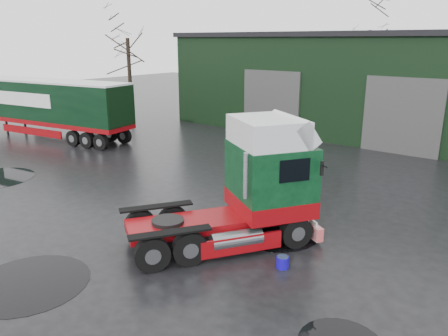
% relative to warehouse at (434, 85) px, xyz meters
% --- Properties ---
extents(ground, '(100.00, 100.00, 0.00)m').
position_rel_warehouse_xyz_m(ground, '(-2.00, -20.00, -3.16)').
color(ground, black).
extents(warehouse, '(32.40, 12.40, 6.30)m').
position_rel_warehouse_xyz_m(warehouse, '(0.00, 0.00, 0.00)').
color(warehouse, black).
rests_on(warehouse, ground).
extents(hero_tractor, '(5.41, 6.43, 3.73)m').
position_rel_warehouse_xyz_m(hero_tractor, '(-0.91, -20.27, -1.29)').
color(hero_tractor, '#0A3318').
rests_on(hero_tractor, ground).
extents(trailer_left, '(11.69, 4.21, 3.56)m').
position_rel_warehouse_xyz_m(trailer_left, '(-18.00, -15.17, -1.38)').
color(trailer_left, silver).
rests_on(trailer_left, ground).
extents(wash_bucket, '(0.39, 0.39, 0.32)m').
position_rel_warehouse_xyz_m(wash_bucket, '(1.36, -20.32, -3.00)').
color(wash_bucket, '#1407A8').
rests_on(wash_bucket, ground).
extents(tree_left, '(4.40, 4.40, 8.50)m').
position_rel_warehouse_xyz_m(tree_left, '(-19.00, -8.00, 1.09)').
color(tree_left, black).
rests_on(tree_left, ground).
extents(tree_back_a, '(4.40, 4.40, 9.50)m').
position_rel_warehouse_xyz_m(tree_back_a, '(-8.00, 10.00, 1.59)').
color(tree_back_a, black).
rests_on(tree_back_a, ground).
extents(puddle_0, '(2.96, 2.96, 0.01)m').
position_rel_warehouse_xyz_m(puddle_0, '(-3.22, -24.89, -3.15)').
color(puddle_0, black).
rests_on(puddle_0, ground).
extents(puddle_1, '(2.77, 2.77, 0.01)m').
position_rel_warehouse_xyz_m(puddle_1, '(0.05, -18.55, -3.15)').
color(puddle_1, black).
rests_on(puddle_1, ground).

